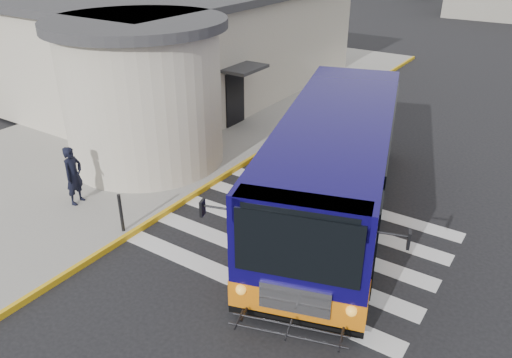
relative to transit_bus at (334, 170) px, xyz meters
The scene contains 9 objects.
ground 1.64m from the transit_bus, 87.42° to the right, with size 140.00×140.00×0.00m, color black.
sidewalk 9.64m from the transit_bus, 160.01° to the left, with size 10.00×34.00×0.15m, color gray.
curb_strip 5.36m from the transit_bus, 140.92° to the left, with size 0.12×34.00×0.16m, color gold.
station_building 12.49m from the transit_bus, 150.29° to the left, with size 12.70×18.70×4.80m.
crosswalk 2.17m from the transit_bus, 106.89° to the right, with size 8.00×5.35×0.01m.
transit_bus is the anchor object (origin of this frame).
pedestrian_a 7.51m from the transit_bus, 150.47° to the right, with size 0.65×0.42×1.77m, color black.
pedestrian_b 7.48m from the transit_bus, 163.22° to the right, with size 0.80×0.62×1.65m, color black.
bollard 5.91m from the transit_bus, 136.17° to the right, with size 0.09×0.09×1.11m, color black.
Camera 1 is at (5.01, -10.84, 7.52)m, focal length 35.00 mm.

